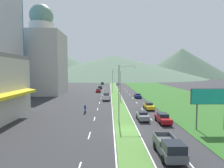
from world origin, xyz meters
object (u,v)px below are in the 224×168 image
Objects in this scene: car_1 at (118,84)px; pickup_truck_0 at (169,148)px; billboard_roadside at (212,98)px; car_4 at (102,83)px; car_0 at (138,96)px; street_lamp_mid at (119,83)px; car_8 at (143,116)px; pickup_truck_1 at (106,97)px; street_lamp_far at (113,79)px; motorcycle_rider at (85,110)px; car_2 at (100,87)px; car_3 at (163,118)px; car_5 at (98,90)px; car_7 at (149,106)px; car_6 at (107,95)px; street_lamp_near at (121,89)px.

pickup_truck_0 is at bearing 0.18° from car_1.
billboard_roadside is 98.76m from car_4.
pickup_truck_0 reaches higher than car_0.
street_lamp_mid reaches higher than car_8.
car_4 is 67.22m from pickup_truck_1.
motorcycle_rider is (-6.70, -43.84, -4.67)m from street_lamp_far.
street_lamp_mid reaches higher than pickup_truck_0.
street_lamp_far reaches higher than pickup_truck_0.
street_lamp_mid is at bearing -23.09° from motorcycle_rider.
car_4 is 106.04m from pickup_truck_0.
car_4 reaches higher than car_1.
car_2 is 63.30m from car_3.
street_lamp_mid is at bearing -168.03° from car_2.
car_3 is 48.94m from car_5.
car_0 is at bearing -141.23° from car_5.
car_8 is at bearing -166.97° from car_5.
car_8 is at bearing -83.36° from street_lamp_mid.
pickup_truck_0 is 1.00× the size of pickup_truck_1.
street_lamp_mid is 22.65m from car_5.
car_8 is at bearing 0.15° from car_1.
car_7 reaches higher than car_1.
car_8 is (6.64, -28.97, 0.02)m from car_6.
pickup_truck_0 reaches higher than car_8.
car_5 is (-6.54, 45.90, -4.80)m from street_lamp_near.
car_5 is 2.36× the size of motorcycle_rider.
street_lamp_far is at bearing -5.86° from pickup_truck_1.
car_3 reaches higher than car_5.
pickup_truck_1 is at bearing -95.86° from street_lamp_far.
street_lamp_near reaches higher than car_3.
car_2 is 0.84× the size of pickup_truck_1.
pickup_truck_0 is at bearing -135.41° from billboard_roadside.
pickup_truck_1 reaches higher than car_2.
car_1 reaches higher than car_5.
car_3 is at bearing 166.80° from pickup_truck_0.
car_3 is (7.23, -51.16, -4.60)m from street_lamp_far.
car_1 is 77.43m from car_7.
car_4 is (-6.27, 41.65, -4.62)m from street_lamp_far.
car_5 is 16.62m from car_6.
motorcycle_rider is at bearing -98.68° from street_lamp_far.
car_3 is at bearing -0.55° from car_0.
car_2 is (-13.76, 32.01, 0.03)m from car_0.
street_lamp_near is at bearing -2.41° from car_1.
billboard_roadside reaches higher than car_0.
car_0 is at bearing -32.26° from motorcycle_rider.
street_lamp_far is 2.01× the size of car_5.
car_3 is 0.89× the size of pickup_truck_1.
car_0 is 59.03m from car_1.
street_lamp_near is at bearing -79.14° from car_8.
car_0 is 2.21× the size of motorcycle_rider.
pickup_truck_0 reaches higher than car_7.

